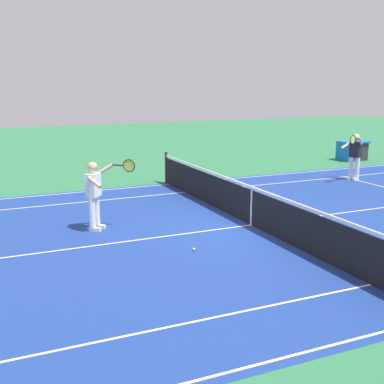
# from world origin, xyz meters

# --- Properties ---
(ground_plane) EXTENTS (60.00, 60.00, 0.00)m
(ground_plane) POSITION_xyz_m (0.00, 0.00, 0.00)
(ground_plane) COLOR #2D7247
(court_slab) EXTENTS (24.20, 11.40, 0.00)m
(court_slab) POSITION_xyz_m (0.00, 0.00, 0.00)
(court_slab) COLOR navy
(court_slab) RESTS_ON ground_plane
(court_line_markings) EXTENTS (23.85, 11.05, 0.01)m
(court_line_markings) POSITION_xyz_m (0.00, 0.00, 0.00)
(court_line_markings) COLOR white
(court_line_markings) RESTS_ON ground_plane
(tennis_net) EXTENTS (0.10, 11.70, 1.08)m
(tennis_net) POSITION_xyz_m (0.00, 0.00, 0.49)
(tennis_net) COLOR #2D2D33
(tennis_net) RESTS_ON ground_plane
(tennis_player_near) EXTENTS (1.16, 0.75, 1.70)m
(tennis_player_near) POSITION_xyz_m (3.60, -1.19, 0.93)
(tennis_player_near) COLOR white
(tennis_player_near) RESTS_ON ground_plane
(tennis_player_far) EXTENTS (0.97, 0.88, 1.70)m
(tennis_player_far) POSITION_xyz_m (-6.36, -3.55, 0.93)
(tennis_player_far) COLOR white
(tennis_player_far) RESTS_ON ground_plane
(tennis_ball) EXTENTS (0.07, 0.07, 0.07)m
(tennis_ball) POSITION_xyz_m (2.10, 1.19, 0.03)
(tennis_ball) COLOR #CCE01E
(tennis_ball) RESTS_ON ground_plane
(equipment_cart_tarped) EXTENTS (1.25, 0.84, 0.85)m
(equipment_cart_tarped) POSITION_xyz_m (-9.47, -7.16, 0.44)
(equipment_cart_tarped) COLOR #2D2D33
(equipment_cart_tarped) RESTS_ON ground_plane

